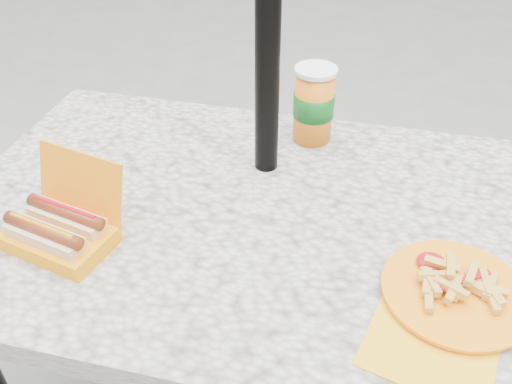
% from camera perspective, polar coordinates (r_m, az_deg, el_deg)
% --- Properties ---
extents(picnic_table, '(1.20, 0.80, 0.75)m').
position_cam_1_polar(picnic_table, '(1.15, -0.75, -6.07)').
color(picnic_table, beige).
rests_on(picnic_table, ground).
extents(umbrella_pole, '(0.05, 0.05, 2.20)m').
position_cam_1_polar(umbrella_pole, '(1.05, 1.30, 18.71)').
color(umbrella_pole, black).
rests_on(umbrella_pole, ground).
extents(hotdog_box, '(0.22, 0.20, 0.15)m').
position_cam_1_polar(hotdog_box, '(1.05, -19.96, -3.70)').
color(hotdog_box, orange).
rests_on(hotdog_box, picnic_table).
extents(fries_plate, '(0.27, 0.34, 0.05)m').
position_cam_1_polar(fries_plate, '(0.96, 20.06, -10.06)').
color(fries_plate, '#F2AF18').
rests_on(fries_plate, picnic_table).
extents(soda_cup, '(0.10, 0.10, 0.18)m').
position_cam_1_polar(soda_cup, '(1.27, 6.09, 9.15)').
color(soda_cup, orange).
rests_on(soda_cup, picnic_table).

